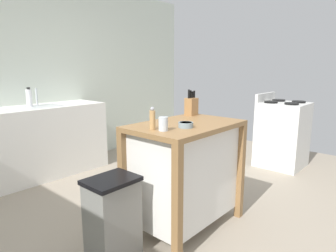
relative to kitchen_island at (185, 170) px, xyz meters
The scene contains 12 objects.
ground_plane 0.59m from the kitchen_island, 148.44° to the left, with size 6.95×6.95×0.00m, color gray.
wall_back 2.64m from the kitchen_island, 95.25° to the left, with size 5.95×0.10×2.60m, color silver.
kitchen_island is the anchor object (origin of this frame).
knife_block 0.66m from the kitchen_island, 30.92° to the left, with size 0.11×0.09×0.25m.
bowl_stoneware_deep 0.47m from the kitchen_island, 142.09° to the right, with size 0.12×0.12×0.04m.
drinking_cup 0.58m from the kitchen_island, behind, with size 0.07×0.07×0.10m.
pepper_grinder 0.61m from the kitchen_island, behind, with size 0.04×0.04×0.17m.
trash_bin 0.76m from the kitchen_island, behind, with size 0.36×0.28×0.63m.
sink_counter 2.17m from the kitchen_island, 95.19° to the left, with size 1.51×0.60×0.91m.
sink_faucet 2.36m from the kitchen_island, 94.88° to the left, with size 0.02×0.02×0.22m.
bottle_spray_cleaner 2.30m from the kitchen_island, 98.40° to the left, with size 0.07×0.07×0.24m.
stove 2.19m from the kitchen_island, ahead, with size 0.60×0.60×1.03m.
Camera 1 is at (-1.69, -1.64, 1.39)m, focal length 31.41 mm.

